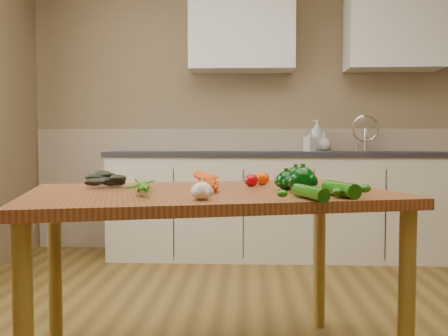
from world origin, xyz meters
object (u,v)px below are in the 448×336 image
at_px(soap_bottle_c, 324,142).
at_px(zucchini_b, 310,193).
at_px(carrot_bunch, 188,182).
at_px(tomato_a, 251,180).
at_px(pepper_c, 303,180).
at_px(garlic_bulb, 202,191).
at_px(pepper_b, 296,177).
at_px(tomato_b, 262,178).
at_px(table, 209,211).
at_px(pepper_a, 286,181).
at_px(zucchini_a, 341,189).
at_px(soap_bottle_b, 310,141).
at_px(soap_bottle_a, 317,135).
at_px(leafy_greens, 109,176).
at_px(tomato_c, 293,178).

distance_m(soap_bottle_c, zucchini_b, 2.71).
height_order(carrot_bunch, tomato_a, carrot_bunch).
distance_m(pepper_c, tomato_a, 0.33).
bearing_deg(garlic_bulb, pepper_c, 35.29).
xyz_separation_m(garlic_bulb, pepper_b, (0.37, 0.53, 0.01)).
height_order(pepper_b, tomato_b, pepper_b).
xyz_separation_m(garlic_bulb, tomato_a, (0.17, 0.52, -0.00)).
relative_size(table, garlic_bulb, 22.45).
height_order(pepper_a, zucchini_a, pepper_a).
xyz_separation_m(carrot_bunch, pepper_b, (0.46, 0.23, 0.01)).
xyz_separation_m(pepper_c, zucchini_a, (0.12, -0.14, -0.02)).
relative_size(soap_bottle_c, pepper_b, 1.88).
xyz_separation_m(pepper_b, tomato_a, (-0.20, -0.00, -0.02)).
bearing_deg(soap_bottle_b, soap_bottle_c, 93.82).
bearing_deg(pepper_b, table, -154.23).
height_order(soap_bottle_a, pepper_c, soap_bottle_a).
relative_size(leafy_greens, garlic_bulb, 2.84).
height_order(garlic_bulb, tomato_c, garlic_bulb).
relative_size(tomato_a, tomato_c, 0.98).
height_order(table, zucchini_a, zucchini_a).
height_order(carrot_bunch, pepper_a, pepper_a).
height_order(soap_bottle_b, soap_bottle_c, soap_bottle_b).
bearing_deg(tomato_c, zucchini_a, -76.42).
bearing_deg(zucchini_a, pepper_c, 131.15).
height_order(pepper_b, tomato_c, pepper_b).
height_order(soap_bottle_a, zucchini_a, soap_bottle_a).
xyz_separation_m(soap_bottle_a, soap_bottle_b, (-0.07, -0.12, -0.05)).
distance_m(garlic_bulb, zucchini_b, 0.38).
distance_m(garlic_bulb, pepper_a, 0.49).
xyz_separation_m(soap_bottle_b, zucchini_a, (-0.19, -2.47, -0.18)).
bearing_deg(soap_bottle_c, soap_bottle_a, 89.92).
relative_size(garlic_bulb, pepper_b, 0.83).
distance_m(garlic_bulb, tomato_a, 0.55).
xyz_separation_m(table, zucchini_b, (0.38, -0.31, 0.11)).
height_order(tomato_a, zucchini_a, tomato_a).
bearing_deg(soap_bottle_c, pepper_a, 171.23).
relative_size(tomato_b, tomato_c, 1.07).
xyz_separation_m(leafy_greens, pepper_b, (0.83, 0.08, -0.01)).
xyz_separation_m(carrot_bunch, tomato_c, (0.46, 0.35, -0.01)).
bearing_deg(garlic_bulb, tomato_c, 60.04).
relative_size(table, pepper_a, 21.04).
xyz_separation_m(soap_bottle_b, pepper_a, (-0.37, -2.21, -0.17)).
bearing_deg(garlic_bulb, soap_bottle_a, 74.26).
relative_size(tomato_c, zucchini_b, 0.30).
relative_size(leafy_greens, pepper_c, 2.06).
distance_m(carrot_bunch, tomato_a, 0.34).
relative_size(soap_bottle_a, tomato_a, 4.42).
xyz_separation_m(carrot_bunch, tomato_a, (0.26, 0.22, -0.01)).
distance_m(soap_bottle_a, soap_bottle_b, 0.14).
distance_m(soap_bottle_b, pepper_b, 2.09).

